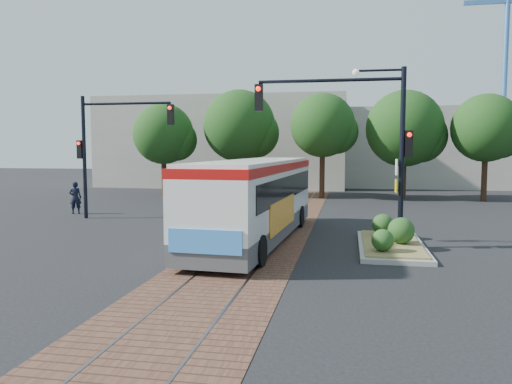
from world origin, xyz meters
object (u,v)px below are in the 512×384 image
at_px(officer, 75,198).
at_px(city_bus, 256,196).
at_px(traffic_island, 392,238).
at_px(signal_pole_left, 105,140).
at_px(parked_car, 231,194).
at_px(signal_pole_main, 366,128).

bearing_deg(officer, city_bus, 128.88).
distance_m(traffic_island, officer, 16.95).
distance_m(signal_pole_left, officer, 4.19).
bearing_deg(parked_car, signal_pole_left, 171.66).
xyz_separation_m(city_bus, parked_car, (-3.70, 11.41, -1.03)).
distance_m(city_bus, signal_pole_main, 4.68).
bearing_deg(city_bus, parked_car, 111.28).
bearing_deg(signal_pole_left, officer, 150.48).
bearing_deg(city_bus, signal_pole_main, -3.39).
xyz_separation_m(signal_pole_main, signal_pole_left, (-12.23, 4.80, -0.29)).
relative_size(officer, parked_car, 0.38).
height_order(city_bus, signal_pole_left, signal_pole_left).
height_order(city_bus, signal_pole_main, signal_pole_main).
bearing_deg(signal_pole_main, officer, 157.09).
xyz_separation_m(traffic_island, signal_pole_main, (-0.96, 0.09, 3.83)).
bearing_deg(signal_pole_left, parked_car, 57.02).
bearing_deg(city_bus, signal_pole_left, 155.70).
distance_m(city_bus, traffic_island, 5.12).
height_order(city_bus, parked_car, city_bus).
bearing_deg(signal_pole_main, parked_car, 122.75).
distance_m(city_bus, officer, 12.29).
bearing_deg(signal_pole_main, city_bus, 173.27).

